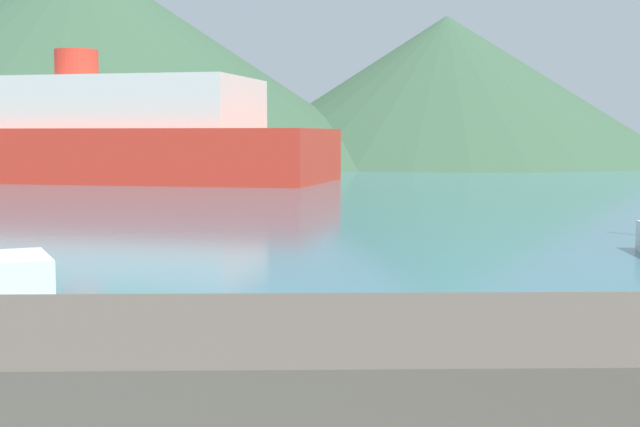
# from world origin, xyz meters

# --- Properties ---
(ferry_distant) EXTENTS (28.66, 13.98, 7.09)m
(ferry_distant) POSITION_xyz_m (-14.55, 47.79, 2.43)
(ferry_distant) COLOR red
(ferry_distant) RESTS_ON ground_plane
(hill_west) EXTENTS (52.88, 52.88, 17.35)m
(hill_west) POSITION_xyz_m (-22.19, 73.08, 8.67)
(hill_west) COLOR #38563D
(hill_west) RESTS_ON ground_plane
(hill_central) EXTENTS (40.31, 40.31, 12.84)m
(hill_central) POSITION_xyz_m (8.13, 78.82, 6.42)
(hill_central) COLOR #38563D
(hill_central) RESTS_ON ground_plane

